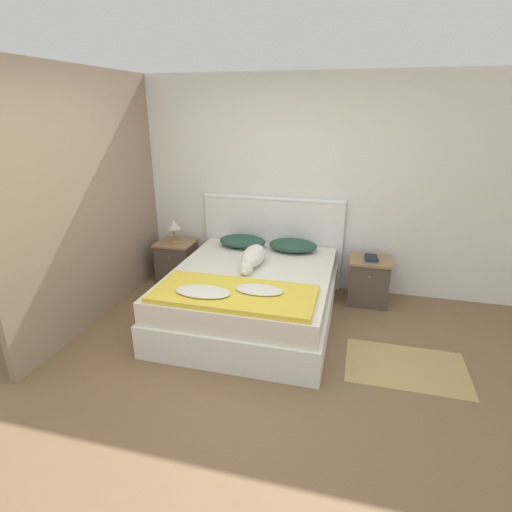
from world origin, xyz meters
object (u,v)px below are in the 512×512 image
nightstand_right (368,280)px  pillow_right (293,245)px  bed (251,296)px  table_lamp (174,225)px  dog (253,257)px  pillow_left (243,241)px  book_stack (371,258)px  nightstand_left (177,261)px

nightstand_right → pillow_right: pillow_right is taller
bed → table_lamp: (-1.21, 0.73, 0.49)m
dog → pillow_left: bearing=116.3°
table_lamp → pillow_left: bearing=0.9°
dog → table_lamp: size_ratio=2.38×
pillow_left → book_stack: size_ratio=2.67×
pillow_left → table_lamp: (-0.90, -0.01, 0.14)m
pillow_left → dog: bearing=-63.7°
nightstand_right → bed: bearing=-148.3°
nightstand_left → pillow_left: (0.90, -0.01, 0.36)m
nightstand_left → pillow_right: (1.53, -0.01, 0.36)m
nightstand_left → table_lamp: size_ratio=1.76×
nightstand_right → pillow_left: size_ratio=0.94×
nightstand_left → pillow_right: 1.57m
bed → pillow_left: size_ratio=3.45×
bed → nightstand_right: bed is taller
pillow_right → table_lamp: bearing=-179.4°
pillow_left → book_stack: bearing=-0.8°
nightstand_left → nightstand_right: bearing=0.0°
pillow_left → dog: dog is taller
pillow_right → book_stack: 0.91m
pillow_left → dog: size_ratio=0.78×
nightstand_left → nightstand_right: size_ratio=1.00×
bed → book_stack: size_ratio=9.21×
pillow_right → dog: size_ratio=0.78×
bed → pillow_right: size_ratio=3.45×
nightstand_right → dog: size_ratio=0.74×
pillow_right → table_lamp: size_ratio=1.86×
pillow_left → nightstand_right: bearing=0.3°
nightstand_right → pillow_right: bearing=-179.4°
nightstand_left → dog: dog is taller
pillow_left → book_stack: pillow_left is taller
dog → book_stack: size_ratio=3.40×
pillow_right → table_lamp: 1.53m
pillow_left → table_lamp: size_ratio=1.86×
nightstand_right → table_lamp: bearing=-179.4°
bed → nightstand_left: 1.43m
bed → nightstand_right: 1.43m
dog → book_stack: 1.37m
pillow_right → book_stack: bearing=-1.3°
bed → pillow_left: 0.88m
nightstand_right → dog: (-1.24, -0.58, 0.39)m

